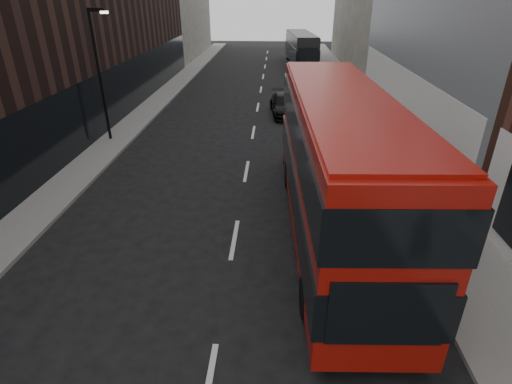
# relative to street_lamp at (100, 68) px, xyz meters

# --- Properties ---
(sidewalk_right) EXTENTS (3.00, 80.00, 0.15)m
(sidewalk_right) POSITION_rel_street_lamp_xyz_m (15.72, 7.00, -4.11)
(sidewalk_right) COLOR slate
(sidewalk_right) RESTS_ON ground
(sidewalk_left) EXTENTS (2.00, 80.00, 0.15)m
(sidewalk_left) POSITION_rel_street_lamp_xyz_m (0.22, 7.00, -4.11)
(sidewalk_left) COLOR slate
(sidewalk_left) RESTS_ON ground
(building_left_mid) EXTENTS (5.00, 24.00, 14.00)m
(building_left_mid) POSITION_rel_street_lamp_xyz_m (-3.28, 12.00, 2.82)
(building_left_mid) COLOR black
(building_left_mid) RESTS_ON ground
(building_left_far) EXTENTS (5.00, 20.00, 13.00)m
(building_left_far) POSITION_rel_street_lamp_xyz_m (-3.28, 34.00, 2.32)
(building_left_far) COLOR #68625B
(building_left_far) RESTS_ON ground
(street_lamp) EXTENTS (1.06, 0.22, 7.00)m
(street_lamp) POSITION_rel_street_lamp_xyz_m (0.00, 0.00, 0.00)
(street_lamp) COLOR black
(street_lamp) RESTS_ON sidewalk_left
(red_bus) EXTENTS (3.45, 12.77, 5.11)m
(red_bus) POSITION_rel_street_lamp_xyz_m (11.68, -9.47, -1.34)
(red_bus) COLOR #920F09
(red_bus) RESTS_ON ground
(grey_bus) EXTENTS (3.53, 11.08, 3.53)m
(grey_bus) POSITION_rel_street_lamp_xyz_m (12.39, 27.73, -2.29)
(grey_bus) COLOR black
(grey_bus) RESTS_ON ground
(car_a) EXTENTS (1.88, 3.91, 1.29)m
(car_a) POSITION_rel_street_lamp_xyz_m (10.88, -3.98, -3.54)
(car_a) COLOR black
(car_a) RESTS_ON ground
(car_b) EXTENTS (1.62, 4.20, 1.37)m
(car_b) POSITION_rel_street_lamp_xyz_m (12.47, 6.99, -3.50)
(car_b) COLOR gray
(car_b) RESTS_ON ground
(car_c) EXTENTS (2.39, 4.94, 1.39)m
(car_c) POSITION_rel_street_lamp_xyz_m (10.25, 6.14, -3.49)
(car_c) COLOR black
(car_c) RESTS_ON ground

